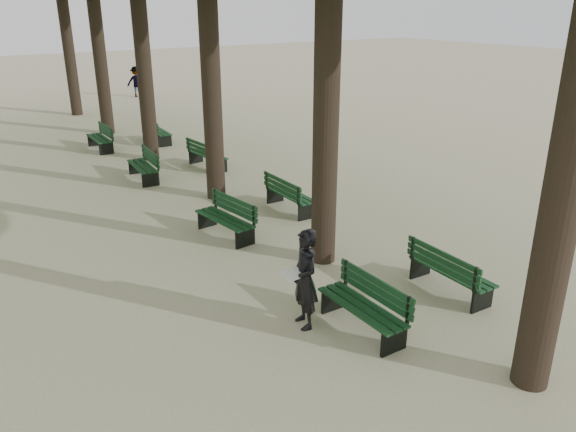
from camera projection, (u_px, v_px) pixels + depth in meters
ground at (361, 349)px, 9.00m from camera, size 120.00×120.00×0.00m
bench_left_0 at (362, 316)px, 9.42m from camera, size 0.59×1.81×0.92m
bench_left_1 at (225, 226)px, 13.21m from camera, size 0.78×1.85×0.92m
bench_left_2 at (143, 171)px, 17.42m from camera, size 0.72×1.84×0.92m
bench_left_3 at (100, 143)px, 20.94m from camera, size 0.60×1.81×0.92m
bench_right_0 at (450, 279)px, 10.65m from camera, size 0.65×1.82×0.92m
bench_right_1 at (291, 201)px, 14.86m from camera, size 0.62×1.81×0.92m
bench_right_2 at (208, 160)px, 18.69m from camera, size 0.71×1.84×0.92m
bench_right_3 at (159, 136)px, 22.05m from camera, size 0.69×1.84×0.92m
man_with_map at (305, 279)px, 9.34m from camera, size 0.68×0.76×1.76m
pedestrian_b at (137, 82)px, 32.50m from camera, size 1.15×0.81×1.72m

